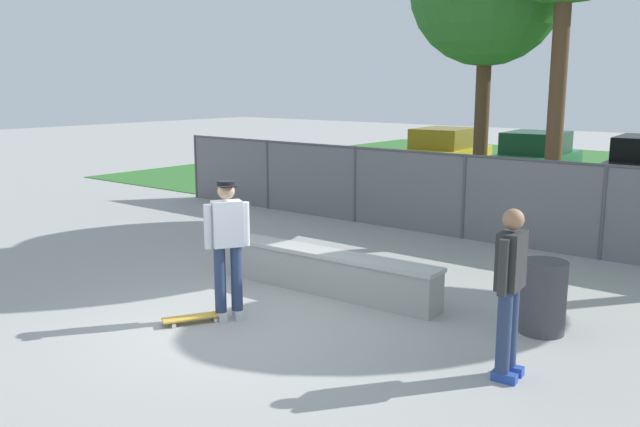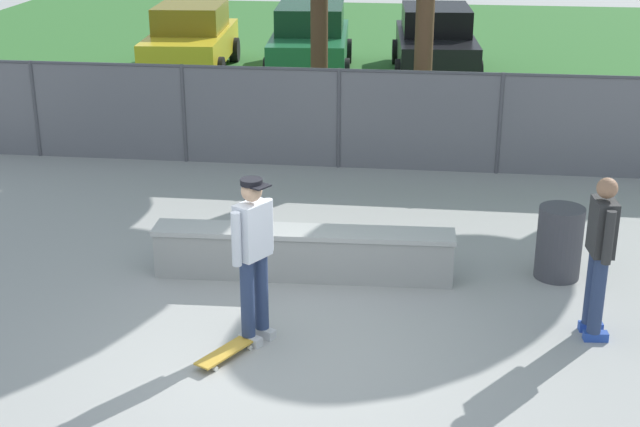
% 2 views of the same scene
% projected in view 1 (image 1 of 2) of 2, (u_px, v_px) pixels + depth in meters
% --- Properties ---
extents(ground_plane, '(80.00, 80.00, 0.00)m').
position_uv_depth(ground_plane, '(233.00, 326.00, 8.63)').
color(ground_plane, '#9E9E99').
extents(grass_strip, '(28.02, 20.00, 0.02)m').
position_uv_depth(grass_strip, '(611.00, 181.00, 21.40)').
color(grass_strip, '#336B2D').
rests_on(grass_strip, ground).
extents(concrete_ledge, '(3.74, 0.61, 0.63)m').
position_uv_depth(concrete_ledge, '(325.00, 271.00, 9.97)').
color(concrete_ledge, '#999993').
rests_on(concrete_ledge, ground).
extents(skateboarder, '(0.41, 0.53, 1.84)m').
position_uv_depth(skateboarder, '(227.00, 242.00, 8.72)').
color(skateboarder, beige).
rests_on(skateboarder, ground).
extents(skateboard, '(0.56, 0.80, 0.09)m').
position_uv_depth(skateboard, '(194.00, 317.00, 8.72)').
color(skateboard, gold).
rests_on(skateboard, ground).
extents(chainlink_fence, '(16.09, 0.07, 1.70)m').
position_uv_depth(chainlink_fence, '(464.00, 193.00, 13.33)').
color(chainlink_fence, '#4C4C51').
rests_on(chainlink_fence, ground).
extents(car_yellow, '(2.25, 4.32, 1.66)m').
position_uv_depth(car_yellow, '(443.00, 154.00, 21.73)').
color(car_yellow, gold).
rests_on(car_yellow, ground).
extents(car_green, '(2.25, 4.32, 1.66)m').
position_uv_depth(car_green, '(534.00, 160.00, 20.06)').
color(car_green, '#1E6638').
rests_on(car_green, ground).
extents(bystander, '(0.30, 0.60, 1.82)m').
position_uv_depth(bystander, '(510.00, 286.00, 6.92)').
color(bystander, '#2647A5').
rests_on(bystander, ground).
extents(trash_bin, '(0.56, 0.56, 0.92)m').
position_uv_depth(trash_bin, '(543.00, 297.00, 8.31)').
color(trash_bin, '#3F3F44').
rests_on(trash_bin, ground).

